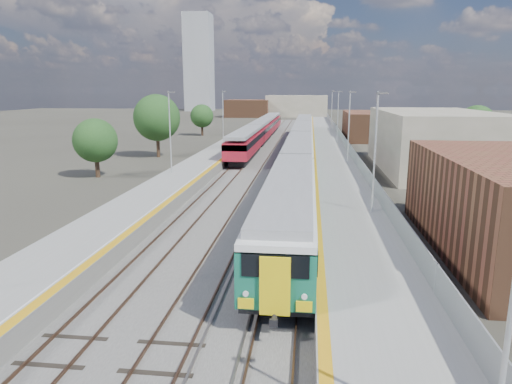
# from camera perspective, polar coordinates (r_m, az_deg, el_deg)

# --- Properties ---
(ground) EXTENTS (320.00, 320.00, 0.00)m
(ground) POSITION_cam_1_polar(r_m,az_deg,el_deg) (57.51, 4.09, 3.97)
(ground) COLOR #47443A
(ground) RESTS_ON ground
(ballast_bed) EXTENTS (10.50, 155.00, 0.06)m
(ballast_bed) POSITION_cam_1_polar(r_m,az_deg,el_deg) (60.12, 2.06, 4.40)
(ballast_bed) COLOR #565451
(ballast_bed) RESTS_ON ground
(tracks) EXTENTS (8.96, 160.00, 0.17)m
(tracks) POSITION_cam_1_polar(r_m,az_deg,el_deg) (61.72, 2.74, 4.67)
(tracks) COLOR #4C3323
(tracks) RESTS_ON ground
(platform_right) EXTENTS (4.70, 155.00, 8.52)m
(platform_right) POSITION_cam_1_polar(r_m,az_deg,el_deg) (59.91, 9.28, 4.70)
(platform_right) COLOR slate
(platform_right) RESTS_ON ground
(platform_left) EXTENTS (4.30, 155.00, 8.52)m
(platform_left) POSITION_cam_1_polar(r_m,az_deg,el_deg) (60.96, -4.35, 4.94)
(platform_left) COLOR slate
(platform_left) RESTS_ON ground
(buildings) EXTENTS (72.00, 185.50, 40.00)m
(buildings) POSITION_cam_1_polar(r_m,az_deg,el_deg) (146.89, -1.44, 13.39)
(buildings) COLOR brown
(buildings) RESTS_ON ground
(green_train) EXTENTS (2.90, 80.62, 3.19)m
(green_train) POSITION_cam_1_polar(r_m,az_deg,el_deg) (55.13, 5.59, 5.92)
(green_train) COLOR black
(green_train) RESTS_ON ground
(red_train) EXTENTS (2.80, 56.81, 3.53)m
(red_train) POSITION_cam_1_polar(r_m,az_deg,el_deg) (77.37, 0.71, 7.76)
(red_train) COLOR black
(red_train) RESTS_ON ground
(tree_a) EXTENTS (4.36, 4.36, 5.90)m
(tree_a) POSITION_cam_1_polar(r_m,az_deg,el_deg) (48.25, -19.45, 6.08)
(tree_a) COLOR #382619
(tree_a) RESTS_ON ground
(tree_b) EXTENTS (6.00, 6.00, 8.13)m
(tree_b) POSITION_cam_1_polar(r_m,az_deg,el_deg) (61.06, -12.30, 9.05)
(tree_b) COLOR #382619
(tree_b) RESTS_ON ground
(tree_c) EXTENTS (4.42, 4.42, 6.00)m
(tree_c) POSITION_cam_1_polar(r_m,az_deg,el_deg) (89.79, -6.78, 9.42)
(tree_c) COLOR #382619
(tree_c) RESTS_ON ground
(tree_d) EXTENTS (4.94, 4.94, 6.69)m
(tree_d) POSITION_cam_1_polar(r_m,az_deg,el_deg) (68.07, 25.81, 7.66)
(tree_d) COLOR #382619
(tree_d) RESTS_ON ground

